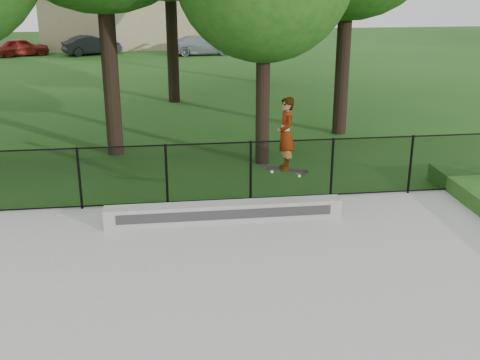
# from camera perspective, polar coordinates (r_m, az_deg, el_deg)

# --- Properties ---
(ground) EXTENTS (100.00, 100.00, 0.00)m
(ground) POSITION_cam_1_polar(r_m,az_deg,el_deg) (9.28, -6.15, -16.15)
(ground) COLOR #1C4A14
(ground) RESTS_ON ground
(concrete_slab) EXTENTS (14.00, 12.00, 0.06)m
(concrete_slab) POSITION_cam_1_polar(r_m,az_deg,el_deg) (9.27, -6.16, -16.00)
(concrete_slab) COLOR #A7A8A2
(concrete_slab) RESTS_ON ground
(grind_ledge) EXTENTS (5.25, 0.40, 0.44)m
(grind_ledge) POSITION_cam_1_polar(r_m,az_deg,el_deg) (13.34, -1.49, -3.07)
(grind_ledge) COLOR #A1A29D
(grind_ledge) RESTS_ON concrete_slab
(car_a) EXTENTS (3.63, 2.50, 1.15)m
(car_a) POSITION_cam_1_polar(r_m,az_deg,el_deg) (42.41, -19.99, 11.77)
(car_a) COLOR maroon
(car_a) RESTS_ON ground
(car_b) EXTENTS (3.62, 2.57, 1.23)m
(car_b) POSITION_cam_1_polar(r_m,az_deg,el_deg) (41.80, -13.88, 12.32)
(car_b) COLOR black
(car_b) RESTS_ON ground
(car_c) EXTENTS (4.01, 2.04, 1.23)m
(car_c) POSITION_cam_1_polar(r_m,az_deg,el_deg) (40.63, -3.68, 12.63)
(car_c) COLOR #949DA8
(car_c) RESTS_ON ground
(skater_airborne) EXTENTS (0.83, 0.59, 1.72)m
(skater_airborne) POSITION_cam_1_polar(r_m,az_deg,el_deg) (12.75, 4.36, 4.23)
(skater_airborne) COLOR black
(skater_airborne) RESTS_ON ground
(chainlink_fence) EXTENTS (16.06, 0.06, 1.50)m
(chainlink_fence) POSITION_cam_1_polar(r_m,az_deg,el_deg) (14.22, -6.98, 0.51)
(chainlink_fence) COLOR black
(chainlink_fence) RESTS_ON concrete_slab
(distant_building) EXTENTS (12.40, 6.40, 4.30)m
(distant_building) POSITION_cam_1_polar(r_m,az_deg,el_deg) (45.72, -10.32, 15.08)
(distant_building) COLOR tan
(distant_building) RESTS_ON ground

